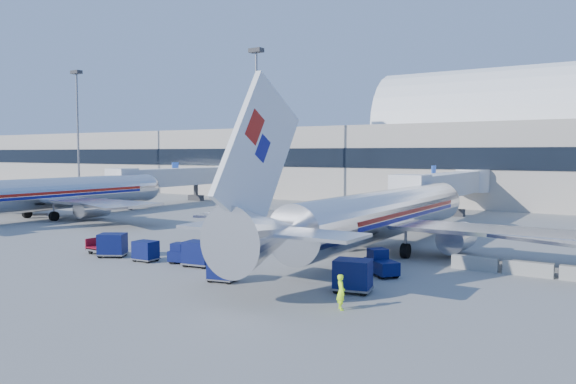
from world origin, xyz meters
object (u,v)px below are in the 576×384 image
Objects in this scene: jetbridge_near at (449,185)px; cart_open_red at (102,249)px; jetbridge_mid at (186,177)px; barrier_near at (475,263)px; cart_train_c at (112,244)px; cart_solo_near at (223,269)px; cart_solo_far at (353,275)px; cart_train_b at (146,250)px; barrier_mid at (528,269)px; tug_lead at (184,254)px; cart_train_a at (199,253)px; mast_far_west at (77,114)px; ramp_worker at (341,292)px; airliner_main at (379,215)px; tug_right at (381,264)px; airliner_mid at (47,194)px; tug_left at (220,245)px; mast_west at (256,104)px.

jetbridge_near is 12.41× the size of cart_open_red.
barrier_near is at bearing -28.80° from jetbridge_mid.
cart_train_c is 1.32× the size of cart_solo_near.
cart_solo_far reaches higher than cart_train_c.
cart_train_b is at bearing 155.36° from cart_solo_near.
barrier_mid is 1.25× the size of tug_lead.
jetbridge_near is at bearing 109.85° from barrier_near.
tug_lead is 1.11× the size of cart_train_a.
ramp_worker is (74.84, -41.25, -13.91)m from mast_far_west.
airliner_main reaches higher than tug_right.
airliner_mid is at bearing 147.78° from cart_solo_near.
barrier_mid is 29.04m from cart_train_c.
cart_open_red is at bearing -111.73° from jetbridge_near.
cart_solo_far is at bearing 1.92° from cart_solo_near.
jetbridge_near reaches higher than cart_train_c.
ramp_worker is at bearing -28.86° from mast_far_west.
barrier_mid is at bearing -70.25° from ramp_worker.
ramp_worker reaches higher than cart_train_a.
cart_train_b is (-2.88, -0.86, 0.13)m from tug_lead.
cart_open_red is at bearing 36.13° from ramp_worker.
cart_train_a is 5.00m from cart_solo_near.
airliner_main is 20.32m from cart_train_c.
tug_left is (34.31, -33.25, -3.24)m from jetbridge_mid.
cart_solo_far is at bearing -80.85° from jetbridge_near.
jetbridge_near reaches higher than cart_solo_far.
jetbridge_near is 68.47m from mast_far_west.
cart_solo_far is at bearing -46.99° from tug_right.
airliner_mid is at bearing 63.53° from tug_left.
tug_left reaches higher than tug_lead.
airliner_main is 1.35× the size of jetbridge_near.
tug_right is at bearing 13.38° from cart_train_b.
cart_solo_far is at bearing -3.64° from cart_train_b.
cart_train_a is 7.86m from cart_train_c.
jetbridge_near is 10.86× the size of tug_left.
mast_west reaches higher than jetbridge_near.
cart_train_b is at bearing 34.29° from ramp_worker.
barrier_near is at bearing -36.38° from mast_west.
jetbridge_mid is at bearing 96.33° from cart_train_c.
jetbridge_near is 34.35m from tug_right.
airliner_main reaches higher than cart_train_c.
ramp_worker is (1.03, -3.44, -0.10)m from cart_solo_far.
tug_left is 1.14× the size of cart_open_red.
tug_right is (13.18, 3.95, 0.09)m from tug_lead.
cart_solo_near reaches higher than barrier_near.
ramp_worker is (22.49, -3.81, 0.47)m from cart_open_red.
jetbridge_mid reaches higher than tug_left.
airliner_main is at bearing 0.00° from airliner_mid.
cart_solo_near is at bearing -178.57° from cart_solo_far.
mast_far_west is 73.38m from cart_train_a.
cart_solo_near is 8.00m from cart_solo_far.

